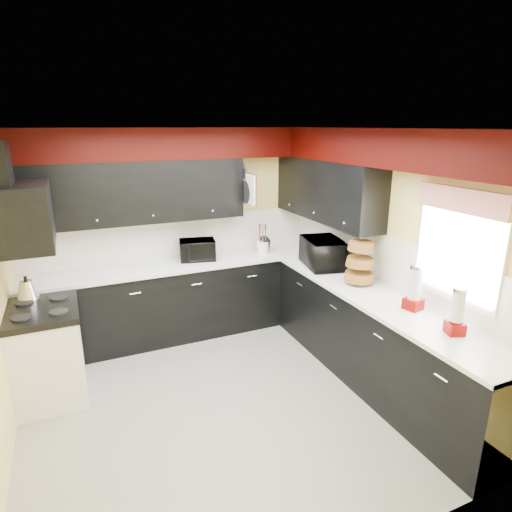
{
  "coord_description": "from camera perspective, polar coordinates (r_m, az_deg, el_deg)",
  "views": [
    {
      "loc": [
        -1.16,
        -3.35,
        2.53
      ],
      "look_at": [
        0.64,
        0.71,
        1.17
      ],
      "focal_mm": 30.0,
      "sensor_mm": 36.0,
      "label": 1
    }
  ],
  "objects": [
    {
      "name": "upper_back",
      "position": [
        5.07,
        -16.37,
        8.14
      ],
      "size": [
        2.6,
        0.35,
        0.7
      ],
      "primitive_type": "cube",
      "color": "black",
      "rests_on": "wall_back"
    },
    {
      "name": "toaster_oven",
      "position": [
        5.28,
        -7.8,
        0.81
      ],
      "size": [
        0.49,
        0.43,
        0.25
      ],
      "primitive_type": "imported",
      "rotation": [
        0.0,
        0.0,
        -0.21
      ],
      "color": "black",
      "rests_on": "counter_back"
    },
    {
      "name": "splash_back",
      "position": [
        5.43,
        -10.87,
        2.51
      ],
      "size": [
        3.6,
        0.02,
        0.5
      ],
      "primitive_type": "cube",
      "color": "white",
      "rests_on": "counter_back"
    },
    {
      "name": "soffit_back",
      "position": [
        5.1,
        -11.14,
        14.49
      ],
      "size": [
        3.6,
        0.36,
        0.35
      ],
      "primitive_type": "cube",
      "color": "black",
      "rests_on": "wall_back"
    },
    {
      "name": "counter_back",
      "position": [
        5.24,
        -9.97,
        -1.07
      ],
      "size": [
        3.62,
        0.64,
        0.04
      ],
      "primitive_type": "cube",
      "color": "white",
      "rests_on": "cab_back"
    },
    {
      "name": "deco_plate",
      "position": [
        4.2,
        20.87,
        12.21
      ],
      "size": [
        0.03,
        0.24,
        0.24
      ],
      "primitive_type": null,
      "color": "white",
      "rests_on": "wall_right"
    },
    {
      "name": "ground",
      "position": [
        4.35,
        -4.15,
        -18.49
      ],
      "size": [
        3.6,
        3.6,
        0.0
      ],
      "primitive_type": "plane",
      "color": "gray",
      "rests_on": "ground"
    },
    {
      "name": "counter_right",
      "position": [
        4.35,
        16.01,
        -5.31
      ],
      "size": [
        0.64,
        3.02,
        0.04
      ],
      "primitive_type": "cube",
      "color": "white",
      "rests_on": "cab_right"
    },
    {
      "name": "cab_back",
      "position": [
        5.4,
        -9.71,
        -5.82
      ],
      "size": [
        3.6,
        0.6,
        0.9
      ],
      "primitive_type": "cube",
      "color": "black",
      "rests_on": "ground"
    },
    {
      "name": "kettle",
      "position": [
        4.67,
        -28.21,
        -3.98
      ],
      "size": [
        0.26,
        0.26,
        0.18
      ],
      "primitive_type": null,
      "rotation": [
        0.0,
        0.0,
        0.34
      ],
      "color": "silver",
      "rests_on": "cooktop"
    },
    {
      "name": "wall_back",
      "position": [
        5.43,
        -10.93,
        3.15
      ],
      "size": [
        3.6,
        0.06,
        2.5
      ],
      "primitive_type": "cube",
      "color": "#E0C666",
      "rests_on": "ground"
    },
    {
      "name": "pan_mid",
      "position": [
        5.22,
        -1.38,
        8.5
      ],
      "size": [
        0.03,
        0.28,
        0.46
      ],
      "primitive_type": null,
      "color": "black",
      "rests_on": "upper_back"
    },
    {
      "name": "dispenser_a",
      "position": [
        4.06,
        20.4,
        -4.13
      ],
      "size": [
        0.17,
        0.17,
        0.39
      ],
      "primitive_type": null,
      "rotation": [
        0.0,
        0.0,
        0.22
      ],
      "color": "maroon",
      "rests_on": "counter_right"
    },
    {
      "name": "pan_low",
      "position": [
        5.46,
        -2.43,
        8.56
      ],
      "size": [
        0.03,
        0.24,
        0.42
      ],
      "primitive_type": null,
      "color": "black",
      "rests_on": "upper_back"
    },
    {
      "name": "stove",
      "position": [
        4.62,
        -25.91,
        -11.82
      ],
      "size": [
        0.6,
        0.75,
        0.86
      ],
      "primitive_type": "cube",
      "color": "white",
      "rests_on": "ground"
    },
    {
      "name": "baskets",
      "position": [
        4.53,
        13.68,
        -0.73
      ],
      "size": [
        0.27,
        0.27,
        0.5
      ],
      "primitive_type": null,
      "color": "brown",
      "rests_on": "upper_right"
    },
    {
      "name": "ceiling",
      "position": [
        3.54,
        -5.05,
        16.58
      ],
      "size": [
        3.6,
        3.6,
        0.06
      ],
      "primitive_type": "cube",
      "color": "white",
      "rests_on": "wall_back"
    },
    {
      "name": "upper_right",
      "position": [
        5.13,
        9.34,
        8.7
      ],
      "size": [
        0.35,
        1.8,
        0.7
      ],
      "primitive_type": "cube",
      "color": "black",
      "rests_on": "wall_right"
    },
    {
      "name": "wall_right",
      "position": [
        4.64,
        16.86,
        0.36
      ],
      "size": [
        0.06,
        3.6,
        2.5
      ],
      "primitive_type": "cube",
      "color": "#E0C666",
      "rests_on": "ground"
    },
    {
      "name": "splash_right",
      "position": [
        4.65,
        16.71,
        -0.36
      ],
      "size": [
        0.02,
        3.6,
        0.5
      ],
      "primitive_type": "cube",
      "color": "white",
      "rests_on": "counter_right"
    },
    {
      "name": "cooktop",
      "position": [
        4.43,
        -26.68,
        -6.56
      ],
      "size": [
        0.62,
        0.77,
        0.06
      ],
      "primitive_type": "cube",
      "color": "black",
      "rests_on": "stove"
    },
    {
      "name": "cab_right",
      "position": [
        4.54,
        15.52,
        -10.81
      ],
      "size": [
        0.6,
        3.0,
        0.9
      ],
      "primitive_type": "cube",
      "color": "black",
      "rests_on": "ground"
    },
    {
      "name": "soffit_right",
      "position": [
        4.22,
        17.83,
        13.54
      ],
      "size": [
        0.36,
        3.24,
        0.35
      ],
      "primitive_type": "cube",
      "color": "black",
      "rests_on": "wall_right"
    },
    {
      "name": "valance",
      "position": [
        3.83,
        25.69,
        6.73
      ],
      "size": [
        0.04,
        0.88,
        0.2
      ],
      "primitive_type": "cube",
      "color": "red",
      "rests_on": "wall_right"
    },
    {
      "name": "utensil_crock",
      "position": [
        5.49,
        0.88,
        1.14
      ],
      "size": [
        0.19,
        0.19,
        0.16
      ],
      "primitive_type": "cylinder",
      "rotation": [
        0.0,
        0.0,
        0.38
      ],
      "color": "white",
      "rests_on": "counter_back"
    },
    {
      "name": "cut_board",
      "position": [
        5.11,
        -0.75,
        8.88
      ],
      "size": [
        0.03,
        0.26,
        0.35
      ],
      "primitive_type": "cube",
      "color": "white",
      "rests_on": "upper_back"
    },
    {
      "name": "window",
      "position": [
        3.95,
        25.47,
        1.05
      ],
      "size": [
        0.03,
        0.86,
        0.96
      ],
      "primitive_type": null,
      "color": "white",
      "rests_on": "wall_right"
    },
    {
      "name": "dispenser_b",
      "position": [
        3.72,
        25.21,
        -6.93
      ],
      "size": [
        0.17,
        0.17,
        0.35
      ],
      "primitive_type": null,
      "rotation": [
        0.0,
        0.0,
        -0.35
      ],
      "color": "maroon",
      "rests_on": "counter_right"
    },
    {
      "name": "knife_block",
      "position": [
        5.53,
        1.11,
        1.48
      ],
      "size": [
        0.1,
        0.13,
        0.2
      ],
      "primitive_type": "cube",
      "rotation": [
        0.0,
        0.0,
        0.07
      ],
      "color": "black",
      "rests_on": "counter_back"
    },
    {
      "name": "microwave",
      "position": [
        5.03,
        8.92,
        0.42
      ],
      "size": [
        0.51,
        0.66,
        0.33
      ],
      "primitive_type": "imported",
      "rotation": [
        0.0,
        0.0,
        1.36
      ],
      "color": "black",
      "rests_on": "counter_right"
    },
    {
      "name": "hood",
      "position": [
        4.18,
        -28.97,
        4.65
      ],
      "size": [
        0.5,
        0.78,
        0.55
      ],
      "primitive_type": "cube",
      "color": "black",
      "rests_on": "wall_left"
    },
    {
      "name": "pan_top",
      "position": [
        5.31,
        -1.94,
        11.36
      ],
      "size": [
        0.03,
        0.22,
        0.4
      ],
      "primitive_type": null,
      "color": "black",
      "rests_on": "upper_back"
    }
  ]
}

